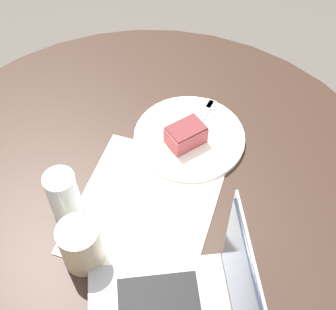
% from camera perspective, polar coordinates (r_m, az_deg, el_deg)
% --- Properties ---
extents(dining_table, '(1.12, 1.12, 0.76)m').
position_cam_1_polar(dining_table, '(1.11, -2.54, -9.32)').
color(dining_table, black).
rests_on(dining_table, ground_plane).
extents(paper_document, '(0.36, 0.33, 0.00)m').
position_cam_1_polar(paper_document, '(0.97, -2.70, -6.21)').
color(paper_document, white).
rests_on(paper_document, dining_table).
extents(plate, '(0.25, 0.25, 0.01)m').
position_cam_1_polar(plate, '(1.07, 2.61, 2.17)').
color(plate, silver).
rests_on(plate, dining_table).
extents(cake_slice, '(0.10, 0.09, 0.05)m').
position_cam_1_polar(cake_slice, '(1.03, 2.19, 2.49)').
color(cake_slice, '#B74C51').
rests_on(cake_slice, plate).
extents(fork, '(0.17, 0.03, 0.00)m').
position_cam_1_polar(fork, '(1.09, 4.06, 4.37)').
color(fork, silver).
rests_on(fork, plate).
extents(coffee_glass, '(0.08, 0.08, 0.11)m').
position_cam_1_polar(coffee_glass, '(0.88, -10.57, -10.76)').
color(coffee_glass, '#C6AD89').
rests_on(coffee_glass, dining_table).
extents(water_glass, '(0.06, 0.06, 0.12)m').
position_cam_1_polar(water_glass, '(0.93, -12.58, -4.93)').
color(water_glass, silver).
rests_on(water_glass, dining_table).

